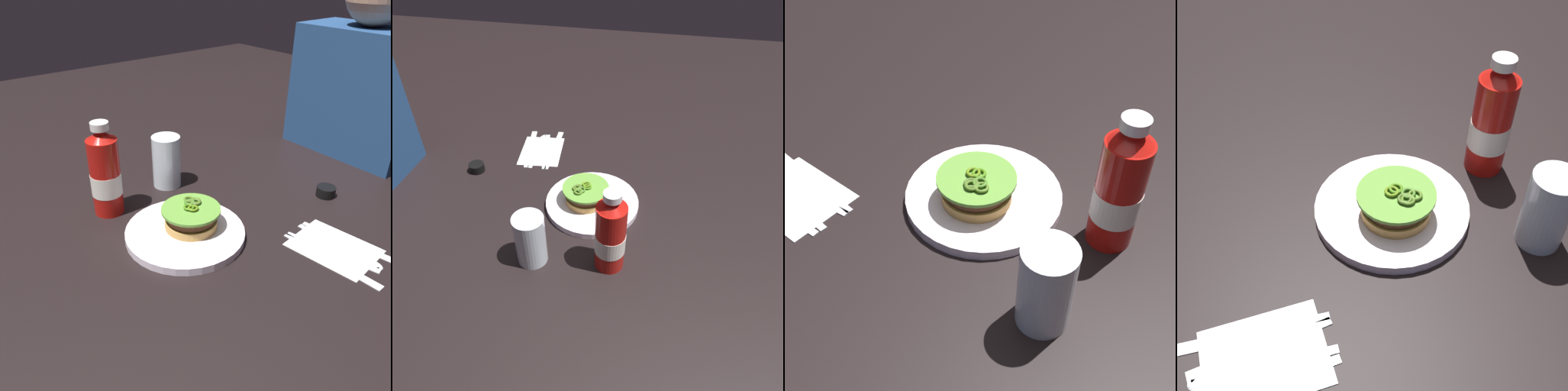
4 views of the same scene
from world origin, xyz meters
TOP-DOWN VIEW (x-y plane):
  - ground_plane at (0.00, 0.00)m, footprint 3.00×3.00m
  - dinner_plate at (0.03, -0.11)m, footprint 0.25×0.25m
  - burger_sandwich at (0.03, -0.10)m, footprint 0.13×0.13m
  - ketchup_bottle at (-0.16, -0.19)m, footprint 0.07×0.07m
  - water_glass at (-0.18, -0.01)m, footprint 0.07×0.07m
  - condiment_cup at (0.11, 0.26)m, footprint 0.05×0.05m
  - napkin at (0.25, 0.10)m, footprint 0.18×0.15m
  - butter_knife at (0.29, 0.06)m, footprint 0.22×0.02m
  - fork_utensil at (0.27, 0.09)m, footprint 0.19×0.06m
  - spoon_utensil at (0.28, 0.11)m, footprint 0.19×0.03m
  - steak_knife at (0.28, 0.14)m, footprint 0.21×0.05m

SIDE VIEW (x-z plane):
  - ground_plane at x=0.00m, z-range 0.00..0.00m
  - napkin at x=0.25m, z-range 0.00..0.00m
  - butter_knife at x=0.29m, z-range 0.00..0.01m
  - fork_utensil at x=0.27m, z-range 0.00..0.01m
  - spoon_utensil at x=0.28m, z-range 0.00..0.01m
  - steak_knife at x=0.28m, z-range 0.00..0.01m
  - dinner_plate at x=0.03m, z-range 0.00..0.02m
  - condiment_cup at x=0.11m, z-range 0.00..0.03m
  - burger_sandwich at x=0.03m, z-range 0.01..0.07m
  - water_glass at x=-0.18m, z-range 0.00..0.13m
  - ketchup_bottle at x=-0.16m, z-range -0.01..0.21m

